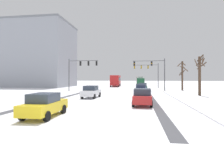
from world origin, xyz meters
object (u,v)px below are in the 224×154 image
(car_yellow_cab_fifth, at_px, (45,105))
(bus_oncoming, at_px, (116,80))
(traffic_signal_near_left, at_px, (81,67))
(car_dark_green_lead, at_px, (142,87))
(car_white_third, at_px, (91,92))
(traffic_signal_far_right, at_px, (148,70))
(office_building_far_left_block, at_px, (30,55))
(car_red_fourth, at_px, (142,97))
(car_blue_second, at_px, (141,89))
(bare_tree_sidewalk_far, at_px, (182,74))
(traffic_signal_near_right, at_px, (153,68))
(bare_tree_sidewalk_mid, at_px, (200,74))
(box_truck_delivery, at_px, (140,81))

(car_yellow_cab_fifth, height_order, bus_oncoming, bus_oncoming)
(traffic_signal_near_left, distance_m, car_yellow_cab_fifth, 24.51)
(car_dark_green_lead, bearing_deg, car_white_third, -117.89)
(traffic_signal_far_right, height_order, car_yellow_cab_fifth, traffic_signal_far_right)
(car_dark_green_lead, relative_size, office_building_far_left_block, 0.16)
(traffic_signal_far_right, height_order, car_red_fourth, traffic_signal_far_right)
(car_dark_green_lead, height_order, car_blue_second, same)
(car_red_fourth, height_order, office_building_far_left_block, office_building_far_left_block)
(traffic_signal_near_left, height_order, bare_tree_sidewalk_far, traffic_signal_near_left)
(car_white_third, relative_size, bus_oncoming, 0.38)
(bus_oncoming, relative_size, office_building_far_left_block, 0.44)
(car_yellow_cab_fifth, relative_size, bare_tree_sidewalk_far, 0.65)
(bus_oncoming, bearing_deg, car_red_fourth, -79.07)
(traffic_signal_near_right, height_order, bare_tree_sidewalk_far, traffic_signal_near_right)
(car_white_third, distance_m, bare_tree_sidewalk_mid, 16.26)
(car_red_fourth, xyz_separation_m, bus_oncoming, (-7.40, 38.32, 1.18))
(car_red_fourth, xyz_separation_m, car_yellow_cab_fifth, (-6.73, -6.23, 0.00))
(traffic_signal_near_left, bearing_deg, car_yellow_cab_fifth, -77.59)
(car_dark_green_lead, relative_size, box_truck_delivery, 0.55)
(traffic_signal_near_left, xyz_separation_m, bus_oncoming, (4.53, 20.92, -2.80))
(traffic_signal_far_right, height_order, bare_tree_sidewalk_far, traffic_signal_far_right)
(traffic_signal_far_right, relative_size, car_dark_green_lead, 1.61)
(car_blue_second, height_order, bare_tree_sidewalk_far, bare_tree_sidewalk_far)
(bare_tree_sidewalk_far, bearing_deg, bare_tree_sidewalk_mid, -90.77)
(traffic_signal_near_left, height_order, car_red_fourth, traffic_signal_near_left)
(traffic_signal_near_right, height_order, car_dark_green_lead, traffic_signal_near_right)
(car_white_third, distance_m, car_yellow_cab_fifth, 11.93)
(car_blue_second, height_order, car_white_third, same)
(car_yellow_cab_fifth, xyz_separation_m, office_building_far_left_block, (-26.50, 39.66, 8.72))
(car_red_fourth, bearing_deg, office_building_far_left_block, 134.83)
(car_dark_green_lead, distance_m, box_truck_delivery, 18.92)
(box_truck_delivery, bearing_deg, car_red_fourth, -90.22)
(box_truck_delivery, distance_m, bare_tree_sidewalk_mid, 28.61)
(car_white_third, bearing_deg, bare_tree_sidewalk_far, 47.04)
(traffic_signal_far_right, height_order, traffic_signal_near_right, same)
(traffic_signal_far_right, distance_m, car_dark_green_lead, 13.18)
(car_dark_green_lead, relative_size, bus_oncoming, 0.37)
(car_white_third, bearing_deg, traffic_signal_far_right, 71.19)
(bus_oncoming, xyz_separation_m, bare_tree_sidewalk_far, (16.20, -16.03, 1.46))
(traffic_signal_far_right, height_order, bus_oncoming, traffic_signal_far_right)
(car_blue_second, bearing_deg, box_truck_delivery, 89.79)
(car_white_third, xyz_separation_m, bare_tree_sidewalk_mid, (15.28, 4.97, 2.48))
(car_dark_green_lead, xyz_separation_m, car_white_third, (-7.06, -13.34, 0.00))
(traffic_signal_far_right, height_order, traffic_signal_near_left, same)
(bus_oncoming, bearing_deg, traffic_signal_far_right, -35.56)
(car_dark_green_lead, bearing_deg, car_red_fourth, -91.28)
(box_truck_delivery, bearing_deg, traffic_signal_near_right, -82.52)
(bus_oncoming, bearing_deg, car_white_third, -88.66)
(box_truck_delivery, bearing_deg, traffic_signal_far_right, -72.70)
(car_white_third, height_order, box_truck_delivery, box_truck_delivery)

